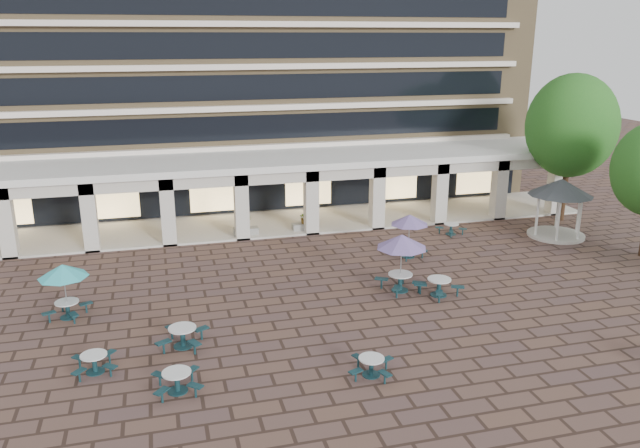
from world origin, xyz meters
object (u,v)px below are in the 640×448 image
(picnic_table_2, at_px, (371,365))
(planter_left, at_px, (246,227))
(gazebo, at_px, (560,194))
(planter_right, at_px, (304,224))

(picnic_table_2, xyz_separation_m, planter_left, (-1.94, 17.25, 0.13))
(picnic_table_2, relative_size, planter_left, 1.26)
(gazebo, distance_m, planter_left, 18.82)
(picnic_table_2, xyz_separation_m, planter_right, (1.70, 17.25, 0.07))
(planter_left, height_order, planter_right, planter_left)
(planter_left, relative_size, planter_right, 1.00)
(picnic_table_2, distance_m, planter_right, 17.34)
(gazebo, bearing_deg, planter_right, 161.34)
(gazebo, relative_size, planter_right, 2.50)
(planter_right, bearing_deg, planter_left, 180.00)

